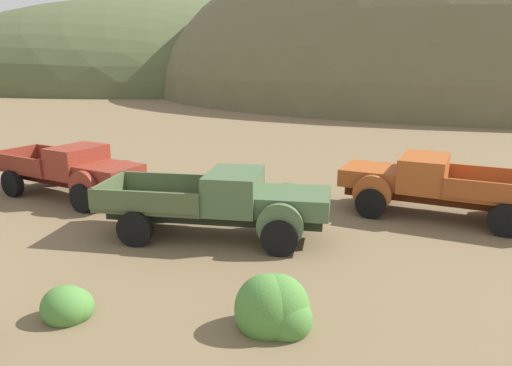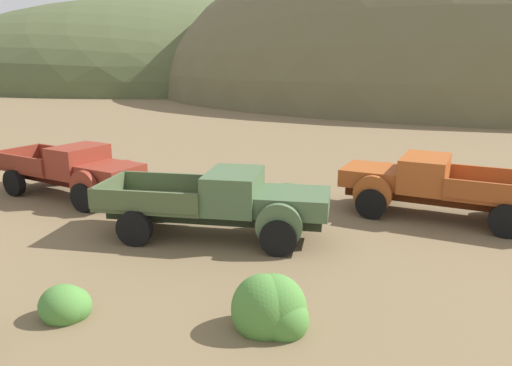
{
  "view_description": "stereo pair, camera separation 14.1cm",
  "coord_description": "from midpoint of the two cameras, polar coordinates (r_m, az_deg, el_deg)",
  "views": [
    {
      "loc": [
        12.18,
        -6.76,
        4.95
      ],
      "look_at": [
        8.99,
        7.33,
        1.19
      ],
      "focal_mm": 34.44,
      "sensor_mm": 36.0,
      "label": 1
    },
    {
      "loc": [
        12.31,
        -6.73,
        4.95
      ],
      "look_at": [
        8.99,
        7.33,
        1.19
      ],
      "focal_mm": 34.44,
      "sensor_mm": 36.0,
      "label": 2
    }
  ],
  "objects": [
    {
      "name": "bush_near_barrel",
      "position": [
        9.42,
        2.25,
        -14.62
      ],
      "size": [
        1.47,
        1.2,
        1.37
      ],
      "color": "#4C8438",
      "rests_on": "ground"
    },
    {
      "name": "hill_center",
      "position": [
        68.92,
        25.26,
        9.11
      ],
      "size": [
        82.64,
        61.7,
        41.77
      ],
      "primitive_type": "ellipsoid",
      "color": "brown",
      "rests_on": "ground"
    },
    {
      "name": "bush_lone_scrub",
      "position": [
        10.5,
        -20.91,
        -13.2
      ],
      "size": [
        1.0,
        0.94,
        0.85
      ],
      "color": "#4C8438",
      "rests_on": "ground"
    },
    {
      "name": "truck_rust_red",
      "position": [
        18.44,
        -19.74,
        1.32
      ],
      "size": [
        6.3,
        3.69,
        1.89
      ],
      "rotation": [
        0.0,
        0.0,
        -0.31
      ],
      "color": "#42140D",
      "rests_on": "ground"
    },
    {
      "name": "truck_oxide_orange",
      "position": [
        16.45,
        19.37,
        -0.15
      ],
      "size": [
        6.5,
        3.56,
        1.89
      ],
      "rotation": [
        0.0,
        0.0,
        2.92
      ],
      "color": "#51220D",
      "rests_on": "ground"
    },
    {
      "name": "hill_far_left",
      "position": [
        94.01,
        -11.17,
        11.31
      ],
      "size": [
        88.63,
        67.68,
        29.29
      ],
      "primitive_type": "ellipsoid",
      "color": "#4C5633",
      "rests_on": "ground"
    },
    {
      "name": "truck_weathered_green",
      "position": [
        13.6,
        -2.62,
        -2.33
      ],
      "size": [
        6.45,
        2.69,
        1.89
      ],
      "rotation": [
        0.0,
        0.0,
        0.05
      ],
      "color": "#232B1B",
      "rests_on": "ground"
    }
  ]
}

